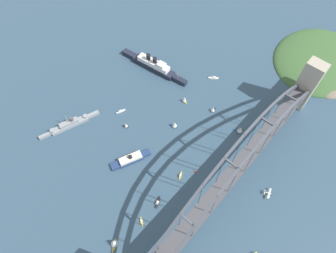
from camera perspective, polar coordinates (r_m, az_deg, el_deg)
name	(u,v)px	position (r m, az deg, el deg)	size (l,w,h in m)	color
ground_plane	(232,179)	(282.96, 12.32, -10.01)	(1400.00, 1400.00, 0.00)	#334C60
harbor_arch_bridge	(239,165)	(255.14, 13.59, -7.35)	(299.82, 18.19, 75.28)	#ADA38E
headland_east_shore	(320,62)	(403.92, 27.36, 11.05)	(121.60, 103.81, 17.37)	#3D6033
ocean_liner	(153,65)	(349.97, -2.84, 11.80)	(17.37, 90.42, 18.14)	#1E2333
naval_cruiser	(70,124)	(317.68, -18.49, 0.47)	(62.13, 23.33, 17.41)	gray
harbor_ferry_steamer	(130,159)	(284.82, -7.31, -6.28)	(39.22, 21.94, 7.82)	navy
seaplane_second_in_formation	(268,194)	(284.30, 18.87, -12.22)	(10.40, 7.63, 4.91)	#B7B7B2
small_boat_0	(174,124)	(300.10, 1.26, 0.42)	(6.43, 8.74, 8.31)	#234C8C
small_boat_1	(141,221)	(265.07, -5.18, -17.84)	(5.52, 7.52, 1.77)	gold
small_boat_2	(180,176)	(277.38, 2.41, -9.51)	(7.91, 4.78, 2.47)	gold
small_boat_3	(114,243)	(259.50, -10.49, -21.34)	(10.28, 8.30, 10.98)	gold
small_boat_4	(213,109)	(315.36, 8.72, 3.36)	(7.61, 4.57, 6.79)	black
small_boat_5	(214,78)	(346.23, 8.86, 9.32)	(8.53, 10.45, 2.45)	silver
small_boat_6	(240,130)	(305.01, 13.82, -0.59)	(6.06, 9.21, 9.18)	#234C8C
small_boat_7	(126,125)	(303.46, -8.19, 0.26)	(4.84, 5.87, 6.76)	black
small_boat_8	(158,202)	(268.59, -2.01, -14.51)	(10.62, 6.12, 2.22)	black
small_boat_9	(184,99)	(319.20, 3.20, 5.32)	(5.23, 7.81, 8.23)	gold
small_boat_10	(121,111)	(316.85, -9.19, 2.92)	(10.10, 4.67, 2.48)	silver
channel_marker_buoy	(196,171)	(279.77, 5.47, -8.68)	(2.20, 2.20, 2.75)	red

